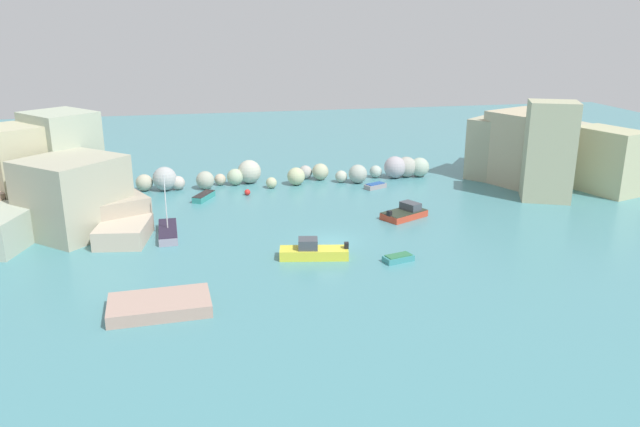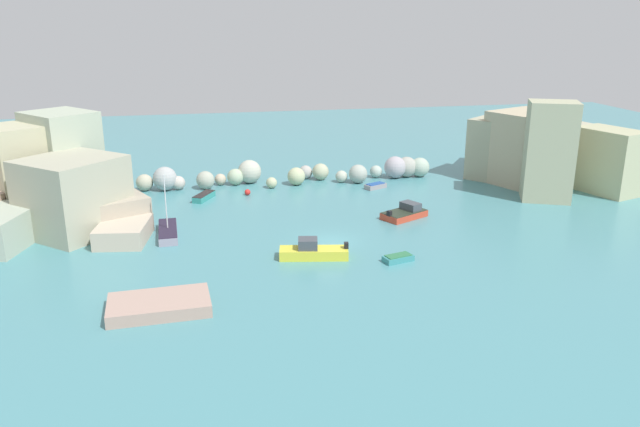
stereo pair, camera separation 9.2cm
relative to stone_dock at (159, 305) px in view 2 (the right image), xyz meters
name	(u,v)px [view 2 (the right image)]	position (x,y,z in m)	size (l,w,h in m)	color
cove_water	(332,241)	(14.52, 11.11, -0.44)	(160.00, 160.00, 0.00)	teal
cliff_headland_left	(42,186)	(-11.96, 23.45, 2.91)	(22.73, 22.60, 10.20)	#AEAD8A
cliff_headland_right	(544,153)	(44.39, 27.09, 3.06)	(20.34, 20.59, 10.70)	#BCAF90
rock_breakwater	(295,173)	(14.66, 32.04, 0.72)	(37.56, 5.21, 2.79)	#A5A490
stone_dock	(159,305)	(0.00, 0.00, 0.00)	(6.83, 4.00, 0.87)	tan
channel_buoy	(248,192)	(8.52, 27.76, -0.10)	(0.67, 0.67, 0.67)	red
moored_boat_0	(313,251)	(12.13, 7.52, 0.15)	(5.91, 2.74, 1.70)	yellow
moored_boat_1	(168,232)	(0.15, 15.58, -0.03)	(1.86, 5.91, 5.77)	gray
moored_boat_2	(405,213)	(23.24, 16.43, 0.06)	(5.08, 4.18, 1.42)	#C24029
moored_boat_3	(204,197)	(3.67, 26.95, -0.10)	(2.62, 3.60, 0.68)	teal
moored_boat_4	(398,258)	(18.86, 5.41, -0.17)	(2.71, 1.75, 0.56)	teal
moored_boat_5	(375,186)	(23.44, 27.65, -0.14)	(2.82, 2.13, 0.61)	gray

